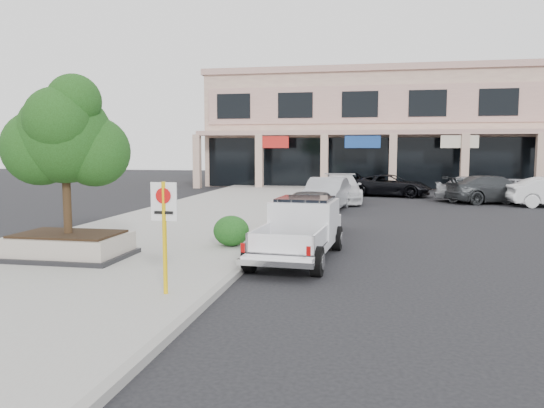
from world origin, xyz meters
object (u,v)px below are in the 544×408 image
Objects in this scene: curb_car_a at (309,213)px; curb_car_d at (349,183)px; planter_tree at (72,137)px; lot_car_c at (494,189)px; lot_car_a at (477,188)px; curb_car_c at (341,188)px; planter at (69,246)px; lot_car_e at (523,188)px; pickup_truck at (298,230)px; no_parking_sign at (164,222)px; curb_car_b at (326,194)px; lot_car_d at (391,185)px.

curb_car_d is (0.55, 18.59, -0.13)m from curb_car_a.
planter_tree reaches higher than lot_car_c.
curb_car_c is at bearing 108.76° from lot_car_a.
planter_tree is 23.94m from lot_car_a.
planter is 0.82× the size of lot_car_e.
curb_car_d is at bearing 88.51° from curb_car_a.
pickup_truck is 19.55m from lot_car_c.
planter is at bearing -104.20° from curb_car_d.
no_parking_sign reaches higher than lot_car_c.
curb_car_b is 4.21m from curb_car_c.
curb_car_b is (-0.30, 12.09, -0.02)m from pickup_truck.
curb_car_b is at bearing 171.66° from lot_car_d.
planter is 2.95m from planter_tree.
curb_car_d is 1.28× the size of lot_car_e.
lot_car_d is (9.08, 22.26, -2.70)m from planter_tree.
lot_car_c is at bearing 52.01° from planter_tree.
lot_car_d is (-5.66, 3.38, -0.08)m from lot_car_c.
planter_tree reaches higher than curb_car_a.
lot_car_d is at bearing 78.85° from curb_car_a.
pickup_truck is at bearing -86.76° from curb_car_a.
lot_car_d is at bearing 78.37° from no_parking_sign.
planter is at bearing -161.63° from pickup_truck.
curb_car_c reaches higher than lot_car_d.
lot_car_c is 1.40× the size of lot_car_e.
curb_car_a reaches higher than lot_car_a.
lot_car_d is at bearing 51.92° from curb_car_c.
curb_car_d is 11.03m from lot_car_e.
lot_car_e is (17.10, 22.07, -2.75)m from planter_tree.
no_parking_sign is 5.02m from pickup_truck.
curb_car_a is 0.97× the size of curb_car_d.
curb_car_a is 16.03m from lot_car_c.
planter is at bearing 151.15° from lot_car_a.
curb_car_c is 1.09× the size of lot_car_d.
planter_tree is at bearing 48.97° from planter.
lot_car_a is at bearing 65.91° from no_parking_sign.
lot_car_a is at bearing -32.22° from curb_car_d.
lot_car_a is at bearing 70.04° from pickup_truck.
curb_car_b reaches higher than lot_car_e.
lot_car_a is (7.59, -4.89, 0.11)m from curb_car_d.
curb_car_d reaches higher than planter.
no_parking_sign is 0.59× the size of lot_car_e.
pickup_truck reaches higher than curb_car_a.
planter_tree is 6.64m from pickup_truck.
no_parking_sign is at bearing 136.15° from lot_car_c.
curb_car_c is 6.53m from curb_car_d.
lot_car_e is (10.99, 4.38, -0.15)m from curb_car_c.
lot_car_d is at bearing 41.66° from lot_car_c.
planter is 24.24m from lot_car_d.
pickup_truck is at bearing -82.80° from curb_car_b.
curb_car_b is (1.79, 16.58, -0.81)m from no_parking_sign.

